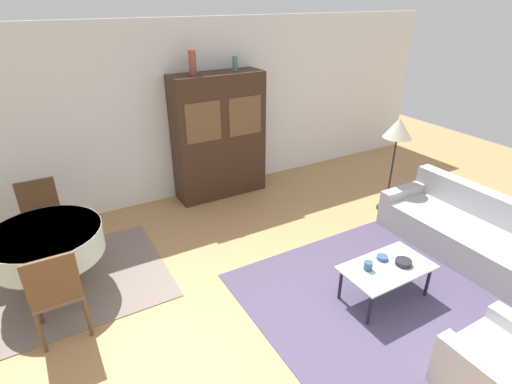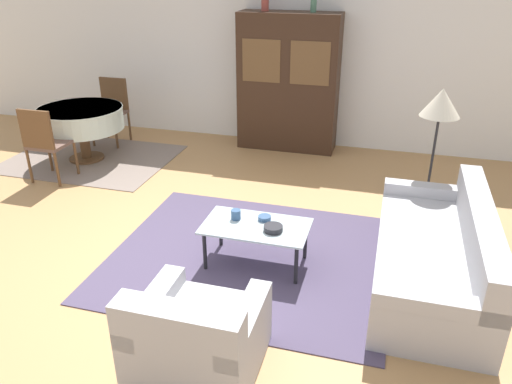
# 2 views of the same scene
# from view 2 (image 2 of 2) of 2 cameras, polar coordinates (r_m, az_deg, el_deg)

# --- Properties ---
(ground_plane) EXTENTS (14.00, 14.00, 0.00)m
(ground_plane) POSITION_cam_2_polar(r_m,az_deg,el_deg) (5.02, -12.20, -6.93)
(ground_plane) COLOR tan
(wall_back) EXTENTS (10.00, 0.06, 2.70)m
(wall_back) POSITION_cam_2_polar(r_m,az_deg,el_deg) (7.75, -0.52, 15.80)
(wall_back) COLOR white
(wall_back) RESTS_ON ground_plane
(area_rug) EXTENTS (2.64, 2.27, 0.01)m
(area_rug) POSITION_cam_2_polar(r_m,az_deg,el_deg) (4.86, -0.65, -7.39)
(area_rug) COLOR #4C425B
(area_rug) RESTS_ON ground_plane
(dining_rug) EXTENTS (2.26, 1.71, 0.01)m
(dining_rug) POSITION_cam_2_polar(r_m,az_deg,el_deg) (7.55, -18.31, 3.64)
(dining_rug) COLOR gray
(dining_rug) RESTS_ON ground_plane
(couch) EXTENTS (0.91, 2.08, 0.75)m
(couch) POSITION_cam_2_polar(r_m,az_deg,el_deg) (4.65, 19.95, -6.93)
(couch) COLOR #B2B2B7
(couch) RESTS_ON ground_plane
(armchair) EXTENTS (0.84, 0.81, 0.72)m
(armchair) POSITION_cam_2_polar(r_m,az_deg,el_deg) (3.56, -6.85, -16.29)
(armchair) COLOR #B2B2B7
(armchair) RESTS_ON ground_plane
(coffee_table) EXTENTS (0.97, 0.55, 0.40)m
(coffee_table) POSITION_cam_2_polar(r_m,az_deg,el_deg) (4.57, 0.00, -4.29)
(coffee_table) COLOR black
(coffee_table) RESTS_ON area_rug
(display_cabinet) EXTENTS (1.43, 0.48, 1.95)m
(display_cabinet) POSITION_cam_2_polar(r_m,az_deg,el_deg) (7.39, 3.72, 12.33)
(display_cabinet) COLOR #382316
(display_cabinet) RESTS_ON ground_plane
(dining_table) EXTENTS (1.15, 1.15, 0.75)m
(dining_table) POSITION_cam_2_polar(r_m,az_deg,el_deg) (7.37, -19.38, 7.90)
(dining_table) COLOR brown
(dining_table) RESTS_ON dining_rug
(dining_chair_near) EXTENTS (0.44, 0.44, 0.97)m
(dining_chair_near) POSITION_cam_2_polar(r_m,az_deg,el_deg) (6.78, -23.01, 5.44)
(dining_chair_near) COLOR brown
(dining_chair_near) RESTS_ON dining_rug
(dining_chair_far) EXTENTS (0.44, 0.44, 0.97)m
(dining_chair_far) POSITION_cam_2_polar(r_m,az_deg,el_deg) (8.02, -16.18, 9.33)
(dining_chair_far) COLOR brown
(dining_chair_far) RESTS_ON dining_rug
(floor_lamp) EXTENTS (0.40, 0.40, 1.44)m
(floor_lamp) POSITION_cam_2_polar(r_m,az_deg,el_deg) (5.47, 20.33, 8.95)
(floor_lamp) COLOR black
(floor_lamp) RESTS_ON ground_plane
(cup) EXTENTS (0.09, 0.09, 0.09)m
(cup) POSITION_cam_2_polar(r_m,az_deg,el_deg) (4.64, -2.32, -2.59)
(cup) COLOR #33517A
(cup) RESTS_ON coffee_table
(bowl) EXTENTS (0.17, 0.17, 0.05)m
(bowl) POSITION_cam_2_polar(r_m,az_deg,el_deg) (4.45, 1.97, -4.17)
(bowl) COLOR #232328
(bowl) RESTS_ON coffee_table
(bowl_small) EXTENTS (0.12, 0.12, 0.04)m
(bowl_small) POSITION_cam_2_polar(r_m,az_deg,el_deg) (4.63, 0.99, -2.98)
(bowl_small) COLOR #33517A
(bowl_small) RESTS_ON coffee_table
(vase_short) EXTENTS (0.08, 0.08, 0.21)m
(vase_short) POSITION_cam_2_polar(r_m,az_deg,el_deg) (7.17, 6.60, 20.55)
(vase_short) COLOR #4C7A60
(vase_short) RESTS_ON display_cabinet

